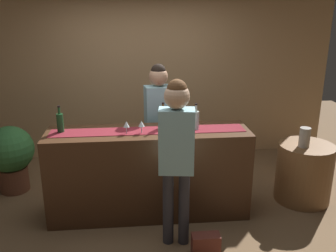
% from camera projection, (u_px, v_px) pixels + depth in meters
% --- Properties ---
extents(ground_plane, '(10.00, 10.00, 0.00)m').
position_uv_depth(ground_plane, '(150.00, 212.00, 4.45)').
color(ground_plane, brown).
extents(back_wall, '(6.00, 0.12, 2.90)m').
position_uv_depth(back_wall, '(142.00, 67.00, 5.80)').
color(back_wall, tan).
rests_on(back_wall, ground).
extents(bar_counter, '(2.28, 0.60, 1.03)m').
position_uv_depth(bar_counter, '(149.00, 173.00, 4.29)').
color(bar_counter, '#472B19').
rests_on(bar_counter, ground).
extents(counter_runner_cloth, '(2.17, 0.28, 0.01)m').
position_uv_depth(counter_runner_cloth, '(148.00, 131.00, 4.13)').
color(counter_runner_cloth, maroon).
rests_on(counter_runner_cloth, bar_counter).
extents(wine_bottle_clear, '(0.07, 0.07, 0.30)m').
position_uv_depth(wine_bottle_clear, '(196.00, 120.00, 4.15)').
color(wine_bottle_clear, '#B2C6C1').
rests_on(wine_bottle_clear, bar_counter).
extents(wine_bottle_green, '(0.07, 0.07, 0.30)m').
position_uv_depth(wine_bottle_green, '(60.00, 122.00, 4.06)').
color(wine_bottle_green, '#194723').
rests_on(wine_bottle_green, bar_counter).
extents(wine_bottle_amber, '(0.07, 0.07, 0.30)m').
position_uv_depth(wine_bottle_amber, '(163.00, 119.00, 4.19)').
color(wine_bottle_amber, brown).
rests_on(wine_bottle_amber, bar_counter).
extents(wine_glass_near_customer, '(0.07, 0.07, 0.14)m').
position_uv_depth(wine_glass_near_customer, '(126.00, 125.00, 4.00)').
color(wine_glass_near_customer, silver).
rests_on(wine_glass_near_customer, bar_counter).
extents(wine_glass_mid_counter, '(0.07, 0.07, 0.14)m').
position_uv_depth(wine_glass_mid_counter, '(141.00, 124.00, 4.02)').
color(wine_glass_mid_counter, silver).
rests_on(wine_glass_mid_counter, bar_counter).
extents(bartender, '(0.37, 0.26, 1.69)m').
position_uv_depth(bartender, '(159.00, 115.00, 4.69)').
color(bartender, '#26262B').
rests_on(bartender, ground).
extents(customer_sipping, '(0.36, 0.24, 1.73)m').
position_uv_depth(customer_sipping, '(176.00, 146.00, 3.55)').
color(customer_sipping, '#33333D').
rests_on(customer_sipping, ground).
extents(round_side_table, '(0.68, 0.68, 0.74)m').
position_uv_depth(round_side_table, '(304.00, 173.00, 4.63)').
color(round_side_table, brown).
rests_on(round_side_table, ground).
extents(vase_on_side_table, '(0.13, 0.13, 0.24)m').
position_uv_depth(vase_on_side_table, '(305.00, 137.00, 4.43)').
color(vase_on_side_table, '#A8A399').
rests_on(vase_on_side_table, round_side_table).
extents(potted_plant_tall, '(0.61, 0.61, 0.89)m').
position_uv_depth(potted_plant_tall, '(11.00, 154.00, 4.82)').
color(potted_plant_tall, brown).
rests_on(potted_plant_tall, ground).
extents(handbag, '(0.28, 0.14, 0.22)m').
position_uv_depth(handbag, '(206.00, 244.00, 3.66)').
color(handbag, brown).
rests_on(handbag, ground).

